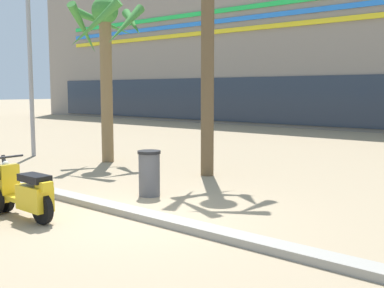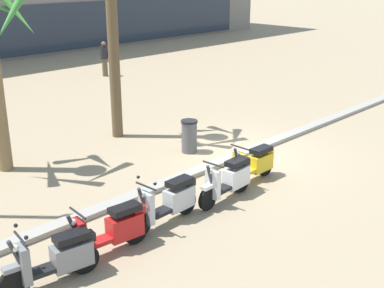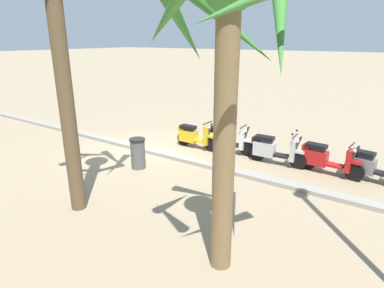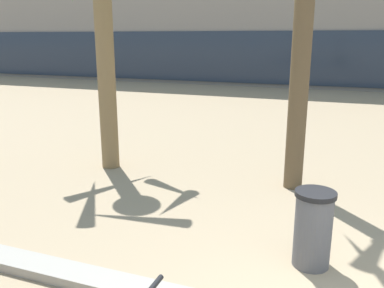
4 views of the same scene
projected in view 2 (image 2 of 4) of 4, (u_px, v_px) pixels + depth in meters
The scene contains 9 objects.
ground_plane at pixel (244, 155), 14.47m from camera, with size 200.00×200.00×0.00m, color #9E896B.
curb_strip at pixel (244, 153), 14.45m from camera, with size 60.00×0.36×0.12m, color gray.
scooter_grey_far_back at pixel (58, 258), 8.52m from camera, with size 1.73×0.62×1.17m.
scooter_red_second_in_line at pixel (112, 230), 9.42m from camera, with size 1.86×0.56×1.04m.
scooter_silver_mid_front at pixel (170, 202), 10.55m from camera, with size 1.85×0.56×1.17m.
scooter_white_gap_after_mid at pixel (229, 180), 11.64m from camera, with size 1.79×0.56×1.04m.
scooter_yellow_mid_centre at pixel (254, 164), 12.62m from camera, with size 1.74×0.56×1.04m.
pedestrian_window_shopping at pixel (105, 58), 24.60m from camera, with size 0.45×0.39×1.67m.
litter_bin at pixel (189, 136), 14.56m from camera, with size 0.48×0.48×0.95m.
Camera 2 is at (-10.70, -8.45, 5.07)m, focal length 47.71 mm.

